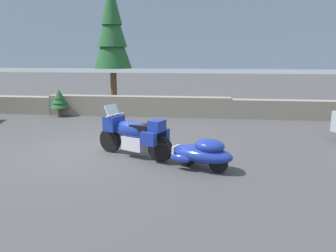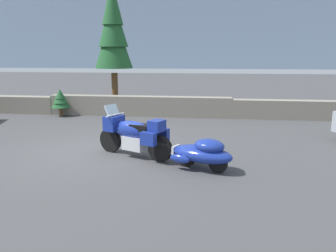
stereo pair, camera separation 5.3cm
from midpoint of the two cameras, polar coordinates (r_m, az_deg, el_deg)
ground_plane at (r=9.70m, az=-11.95°, el=-4.10°), size 80.00×80.00×0.00m
stone_guard_wall at (r=14.90m, az=-5.41°, el=3.31°), size 24.00×0.60×0.86m
distant_ridgeline at (r=104.57m, az=5.49°, el=14.91°), size 240.00×80.00×16.00m
touring_motorcycle at (r=8.87m, az=-6.01°, el=-1.27°), size 2.16×1.30×1.33m
car_shaped_trailer at (r=7.89m, az=5.70°, el=-4.52°), size 2.15×1.26×0.76m
pine_tree_tall at (r=16.84m, az=-9.60°, el=15.88°), size 1.82×1.82×6.11m
pine_sapling_near at (r=15.41m, az=-18.05°, el=4.31°), size 0.80×0.80×1.18m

